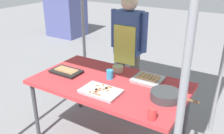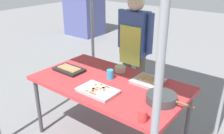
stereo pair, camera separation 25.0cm
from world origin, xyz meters
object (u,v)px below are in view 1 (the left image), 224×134
at_px(stall_table, 109,86).
at_px(vendor_woman, 128,44).
at_px(tray_pork_links, 66,71).
at_px(condiment_bowl, 118,69).
at_px(cooking_wok, 166,95).
at_px(neighbor_stall_right, 66,6).
at_px(tray_grilled_sausages, 148,79).
at_px(tray_meat_skewers, 101,91).
at_px(drink_cup_near_edge, 152,114).
at_px(drink_cup_by_wok, 110,74).

bearing_deg(stall_table, vendor_woman, 104.76).
bearing_deg(tray_pork_links, condiment_bowl, 36.62).
distance_m(cooking_wok, neighbor_stall_right, 5.17).
bearing_deg(neighbor_stall_right, cooking_wok, -38.41).
height_order(stall_table, cooking_wok, cooking_wok).
xyz_separation_m(tray_grilled_sausages, neighbor_stall_right, (-3.76, 2.95, 0.05)).
bearing_deg(tray_meat_skewers, drink_cup_near_edge, -13.22).
bearing_deg(drink_cup_by_wok, tray_meat_skewers, -73.20).
height_order(tray_pork_links, vendor_woman, vendor_woman).
height_order(stall_table, tray_meat_skewers, tray_meat_skewers).
distance_m(condiment_bowl, vendor_woman, 0.54).
xyz_separation_m(condiment_bowl, vendor_woman, (-0.14, 0.51, 0.14)).
height_order(tray_grilled_sausages, cooking_wok, cooking_wok).
distance_m(stall_table, condiment_bowl, 0.30).
bearing_deg(tray_pork_links, tray_meat_skewers, -16.80).
distance_m(tray_grilled_sausages, cooking_wok, 0.39).
bearing_deg(drink_cup_by_wok, tray_pork_links, -165.06).
distance_m(tray_meat_skewers, vendor_woman, 1.08).
bearing_deg(neighbor_stall_right, tray_pork_links, -48.22).
height_order(tray_grilled_sausages, drink_cup_near_edge, drink_cup_near_edge).
relative_size(condiment_bowl, neighbor_stall_right, 0.08).
height_order(tray_meat_skewers, cooking_wok, cooking_wok).
bearing_deg(stall_table, tray_grilled_sausages, 35.45).
xyz_separation_m(tray_meat_skewers, tray_pork_links, (-0.59, 0.18, 0.00)).
height_order(tray_grilled_sausages, condiment_bowl, condiment_bowl).
distance_m(condiment_bowl, neighbor_stall_right, 4.45).
xyz_separation_m(cooking_wok, drink_cup_by_wok, (-0.66, 0.10, 0.01)).
height_order(drink_cup_near_edge, drink_cup_by_wok, drink_cup_by_wok).
bearing_deg(vendor_woman, cooking_wok, 135.21).
xyz_separation_m(stall_table, condiment_bowl, (-0.06, 0.28, 0.08)).
xyz_separation_m(tray_pork_links, condiment_bowl, (0.47, 0.35, 0.01)).
relative_size(tray_pork_links, cooking_wok, 0.79).
height_order(drink_cup_near_edge, neighbor_stall_right, neighbor_stall_right).
bearing_deg(drink_cup_near_edge, drink_cup_by_wok, 146.54).
relative_size(tray_meat_skewers, condiment_bowl, 3.04).
bearing_deg(drink_cup_by_wok, cooking_wok, -8.44).
xyz_separation_m(tray_grilled_sausages, condiment_bowl, (-0.39, 0.05, 0.01)).
height_order(cooking_wok, neighbor_stall_right, neighbor_stall_right).
xyz_separation_m(stall_table, vendor_woman, (-0.21, 0.79, 0.22)).
bearing_deg(tray_meat_skewers, tray_grilled_sausages, 60.19).
bearing_deg(tray_grilled_sausages, tray_meat_skewers, -119.81).
relative_size(tray_grilled_sausages, condiment_bowl, 2.39).
bearing_deg(vendor_woman, drink_cup_by_wok, 103.22).
height_order(tray_meat_skewers, drink_cup_by_wok, drink_cup_by_wok).
xyz_separation_m(tray_meat_skewers, condiment_bowl, (-0.12, 0.53, 0.01)).
height_order(tray_pork_links, drink_cup_by_wok, drink_cup_by_wok).
relative_size(stall_table, tray_meat_skewers, 4.24).
bearing_deg(condiment_bowl, tray_meat_skewers, -77.16).
relative_size(stall_table, tray_pork_links, 4.64).
xyz_separation_m(tray_pork_links, vendor_woman, (0.32, 0.86, 0.15)).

